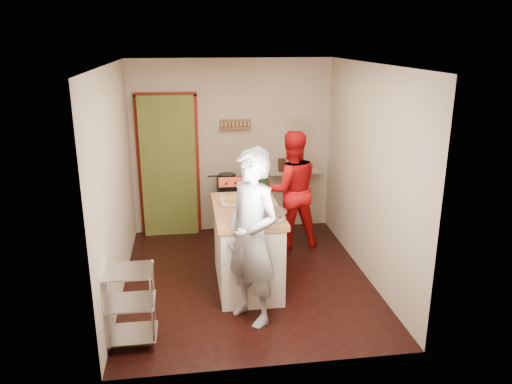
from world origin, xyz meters
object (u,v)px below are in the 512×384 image
wire_shelving (130,303)px  island (247,245)px  stove (238,207)px  person_stripe (252,238)px  person_red (291,190)px

wire_shelving → island: island is taller
stove → person_stripe: 2.40m
wire_shelving → person_stripe: person_stripe is taller
wire_shelving → person_red: bearing=46.8°
stove → person_stripe: bearing=-92.5°
wire_shelving → person_red: 2.99m
wire_shelving → person_stripe: (1.22, 0.28, 0.49)m
person_red → person_stripe: bearing=62.7°
stove → island: 1.56m
wire_shelving → person_red: person_red is taller
person_stripe → wire_shelving: bearing=-113.0°
person_red → wire_shelving: bearing=42.7°
stove → person_stripe: person_stripe is taller
wire_shelving → island: bearing=40.0°
island → person_red: bearing=55.3°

